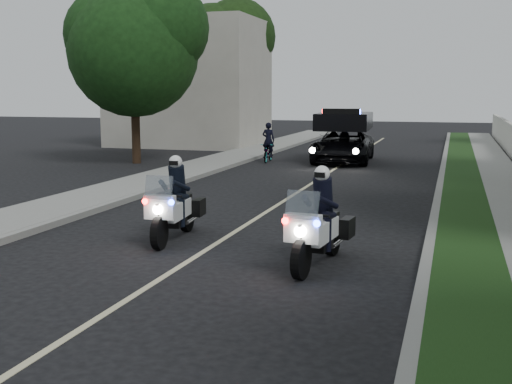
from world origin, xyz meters
TOP-DOWN VIEW (x-y plane):
  - ground at (0.00, 0.00)m, footprint 120.00×120.00m
  - curb_right at (4.10, 10.00)m, footprint 0.20×60.00m
  - grass_verge at (4.80, 10.00)m, footprint 1.20×60.00m
  - curb_left at (-4.10, 10.00)m, footprint 0.20×60.00m
  - sidewalk_left at (-5.20, 10.00)m, footprint 2.00×60.00m
  - building_far at (-10.00, 26.00)m, footprint 8.00×6.00m
  - lane_marking at (0.00, 10.00)m, footprint 0.12×50.00m
  - police_moto_left at (-0.95, 3.92)m, footprint 0.89×2.10m
  - police_moto_right at (2.28, 2.81)m, footprint 0.96×2.13m
  - police_suv at (-0.12, 19.66)m, footprint 2.66×5.27m
  - bicycle at (-3.24, 18.76)m, footprint 0.66×1.57m
  - cyclist at (-3.24, 18.76)m, footprint 0.56×0.39m
  - tree_left_near at (-8.48, 16.61)m, footprint 6.70×6.70m
  - tree_left_far at (-9.24, 28.36)m, footprint 7.55×7.55m

SIDE VIEW (x-z plane):
  - ground at x=0.00m, z-range 0.00..0.00m
  - police_moto_left at x=-0.95m, z-range -0.87..0.87m
  - police_moto_right at x=2.28m, z-range -0.88..0.88m
  - police_suv at x=-0.12m, z-range -1.25..1.25m
  - bicycle at x=-3.24m, z-range -0.40..0.40m
  - cyclist at x=-3.24m, z-range -0.76..0.76m
  - tree_left_near at x=-8.48m, z-range -4.55..4.55m
  - tree_left_far at x=-9.24m, z-range -5.03..5.03m
  - lane_marking at x=0.00m, z-range 0.00..0.01m
  - curb_right at x=4.10m, z-range 0.00..0.15m
  - curb_left at x=-4.10m, z-range 0.00..0.15m
  - grass_verge at x=4.80m, z-range 0.00..0.16m
  - sidewalk_left at x=-5.20m, z-range 0.00..0.16m
  - building_far at x=-10.00m, z-range 0.00..7.00m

